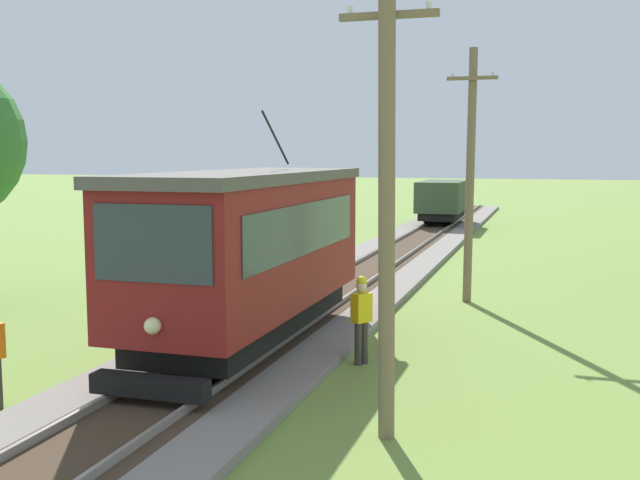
# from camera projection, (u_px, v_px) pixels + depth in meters

# --- Properties ---
(red_tram) EXTENTS (2.60, 8.54, 4.79)m
(red_tram) POSITION_uv_depth(u_px,v_px,m) (250.00, 249.00, 15.77)
(red_tram) COLOR maroon
(red_tram) RESTS_ON rail_right
(freight_car) EXTENTS (2.40, 5.20, 2.31)m
(freight_car) POSITION_uv_depth(u_px,v_px,m) (442.00, 200.00, 43.06)
(freight_car) COLOR #384C33
(freight_car) RESTS_ON rail_right
(utility_pole_near_tram) EXTENTS (1.40, 0.51, 6.91)m
(utility_pole_near_tram) POSITION_uv_depth(u_px,v_px,m) (387.00, 199.00, 10.64)
(utility_pole_near_tram) COLOR #7A664C
(utility_pole_near_tram) RESTS_ON ground
(utility_pole_mid) EXTENTS (1.40, 0.60, 7.12)m
(utility_pole_mid) POSITION_uv_depth(u_px,v_px,m) (470.00, 172.00, 21.14)
(utility_pole_mid) COLOR #7A664C
(utility_pole_mid) RESTS_ON ground
(second_worker) EXTENTS (0.41, 0.45, 1.78)m
(second_worker) POSITION_uv_depth(u_px,v_px,m) (361.00, 316.00, 14.95)
(second_worker) COLOR #38332D
(second_worker) RESTS_ON ground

